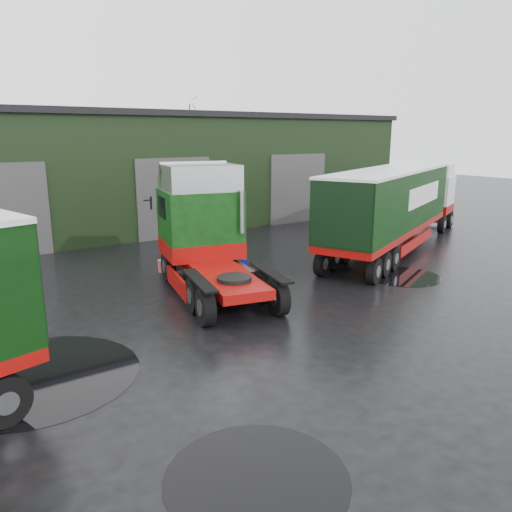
{
  "coord_description": "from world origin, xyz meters",
  "views": [
    {
      "loc": [
        -8.86,
        -8.97,
        5.15
      ],
      "look_at": [
        -0.87,
        2.59,
        1.7
      ],
      "focal_mm": 35.0,
      "sensor_mm": 36.0,
      "label": 1
    }
  ],
  "objects_px": {
    "warehouse": "(129,168)",
    "lorry_right": "(389,212)",
    "hero_tractor": "(217,233)",
    "wash_bucket": "(244,262)",
    "tree_back_b": "(177,151)"
  },
  "relations": [
    {
      "from": "lorry_right",
      "to": "wash_bucket",
      "type": "height_order",
      "value": "lorry_right"
    },
    {
      "from": "warehouse",
      "to": "wash_bucket",
      "type": "relative_size",
      "value": 116.82
    },
    {
      "from": "hero_tractor",
      "to": "lorry_right",
      "type": "distance_m",
      "value": 9.11
    },
    {
      "from": "warehouse",
      "to": "hero_tractor",
      "type": "height_order",
      "value": "warehouse"
    },
    {
      "from": "wash_bucket",
      "to": "tree_back_b",
      "type": "distance_m",
      "value": 24.42
    },
    {
      "from": "warehouse",
      "to": "hero_tractor",
      "type": "distance_m",
      "value": 15.84
    },
    {
      "from": "hero_tractor",
      "to": "wash_bucket",
      "type": "distance_m",
      "value": 4.45
    },
    {
      "from": "warehouse",
      "to": "lorry_right",
      "type": "distance_m",
      "value": 15.92
    },
    {
      "from": "warehouse",
      "to": "lorry_right",
      "type": "height_order",
      "value": "warehouse"
    },
    {
      "from": "wash_bucket",
      "to": "warehouse",
      "type": "bearing_deg",
      "value": 89.04
    },
    {
      "from": "lorry_right",
      "to": "warehouse",
      "type": "bearing_deg",
      "value": 178.61
    },
    {
      "from": "hero_tractor",
      "to": "tree_back_b",
      "type": "xyz_separation_m",
      "value": [
        11.07,
        25.5,
        1.66
      ]
    },
    {
      "from": "hero_tractor",
      "to": "lorry_right",
      "type": "xyz_separation_m",
      "value": [
        9.07,
        0.81,
        -0.22
      ]
    },
    {
      "from": "lorry_right",
      "to": "tree_back_b",
      "type": "height_order",
      "value": "tree_back_b"
    },
    {
      "from": "warehouse",
      "to": "hero_tractor",
      "type": "bearing_deg",
      "value": -101.19
    }
  ]
}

